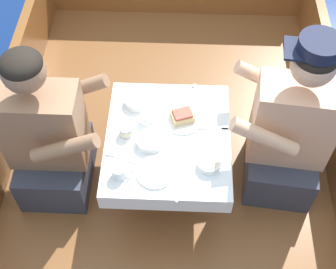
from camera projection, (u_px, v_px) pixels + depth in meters
The scene contains 18 objects.
ground_plane at pixel (168, 196), 2.94m from camera, with size 60.00×60.00×0.00m, color navy.
boat_deck at pixel (168, 184), 2.83m from camera, with size 1.95×2.96×0.28m, color brown.
cockpit_table at pixel (168, 143), 2.36m from camera, with size 0.62×0.71×0.44m.
person_port at pixel (48, 139), 2.37m from camera, with size 0.52×0.44×0.98m.
person_starboard at pixel (289, 133), 2.37m from camera, with size 0.55×0.49×1.04m.
plate_sandwich at pixel (182, 119), 2.37m from camera, with size 0.20×0.20×0.01m.
plate_bread at pixel (155, 173), 2.18m from camera, with size 0.18×0.18×0.01m.
sandwich at pixel (183, 116), 2.35m from camera, with size 0.13×0.12×0.05m.
bowl_port_near at pixel (209, 164), 2.19m from camera, with size 0.11×0.11×0.04m.
bowl_starboard_near at pixel (137, 101), 2.42m from camera, with size 0.13×0.13×0.04m.
bowl_center_far at pixel (149, 141), 2.27m from camera, with size 0.13×0.13×0.04m.
coffee_cup_port at pixel (119, 171), 2.16m from camera, with size 0.10×0.07×0.06m.
coffee_cup_starboard at pixel (146, 118), 2.35m from camera, with size 0.09×0.06×0.06m.
tin_can at pixel (126, 131), 2.30m from camera, with size 0.07×0.07×0.05m.
utensil_spoon_port at pixel (197, 92), 2.49m from camera, with size 0.07×0.17×0.01m.
utensil_fork_starboard at pixel (215, 129), 2.34m from camera, with size 0.17×0.02×0.00m.
utensil_knife_starboard at pixel (187, 189), 2.14m from camera, with size 0.11×0.15×0.00m.
utensil_spoon_starboard at pixel (116, 157), 2.24m from camera, with size 0.17×0.07×0.01m.
Camera 1 is at (0.06, -1.44, 2.60)m, focal length 50.00 mm.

